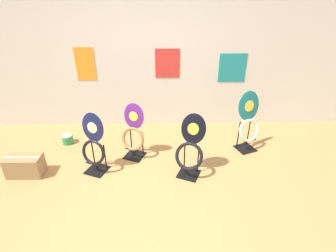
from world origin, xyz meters
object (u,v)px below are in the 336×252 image
Objects in this scene: toilet_seat_display_jazz_black at (190,149)px; toilet_seat_display_purple_note at (133,134)px; paint_can at (68,139)px; toilet_seat_display_teal_sax at (249,123)px; toilet_seat_display_navy_moon at (94,147)px; storage_box at (25,166)px.

toilet_seat_display_purple_note is (-0.80, 0.43, -0.01)m from toilet_seat_display_jazz_black.
toilet_seat_display_jazz_black is 2.13m from paint_can.
toilet_seat_display_teal_sax is 1.75m from toilet_seat_display_purple_note.
toilet_seat_display_navy_moon reaches higher than toilet_seat_display_jazz_black.
toilet_seat_display_teal_sax is 1.12× the size of toilet_seat_display_purple_note.
toilet_seat_display_jazz_black is 2.27m from storage_box.
toilet_seat_display_teal_sax reaches higher than toilet_seat_display_purple_note.
storage_box is (-1.46, -0.42, -0.25)m from toilet_seat_display_purple_note.
paint_can is at bearing 161.36° from toilet_seat_display_purple_note.
toilet_seat_display_jazz_black is 1.01× the size of toilet_seat_display_purple_note.
toilet_seat_display_teal_sax is (0.94, 0.61, 0.06)m from toilet_seat_display_jazz_black.
toilet_seat_display_teal_sax is at bearing -4.19° from paint_can.
toilet_seat_display_teal_sax is 2.00× the size of storage_box.
toilet_seat_display_purple_note is 1.79× the size of storage_box.
toilet_seat_display_jazz_black reaches higher than toilet_seat_display_purple_note.
toilet_seat_display_teal_sax is at bearing 13.06° from toilet_seat_display_navy_moon.
toilet_seat_display_teal_sax reaches higher than toilet_seat_display_jazz_black.
toilet_seat_display_navy_moon reaches higher than paint_can.
paint_can is (-2.88, 0.21, -0.38)m from toilet_seat_display_teal_sax.
storage_box is at bearing -175.84° from toilet_seat_display_navy_moon.
toilet_seat_display_navy_moon reaches higher than storage_box.
paint_can is (-0.64, 0.73, -0.32)m from toilet_seat_display_navy_moon.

